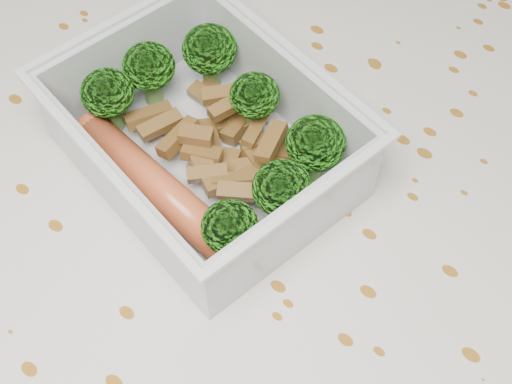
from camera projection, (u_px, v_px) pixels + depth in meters
The scene contains 6 objects.
dining_table at pixel (254, 273), 0.47m from camera, with size 1.40×0.90×0.75m.
tablecloth at pixel (254, 235), 0.43m from camera, with size 1.46×0.96×0.19m.
lunch_container at pixel (205, 145), 0.39m from camera, with size 0.18×0.15×0.06m.
broccoli_florets at pixel (221, 120), 0.39m from camera, with size 0.15×0.12×0.04m.
meat_pile at pixel (225, 143), 0.40m from camera, with size 0.10×0.07×0.03m.
sausage at pixel (158, 188), 0.38m from camera, with size 0.13×0.03×0.02m.
Camera 1 is at (0.14, -0.17, 1.09)m, focal length 50.00 mm.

